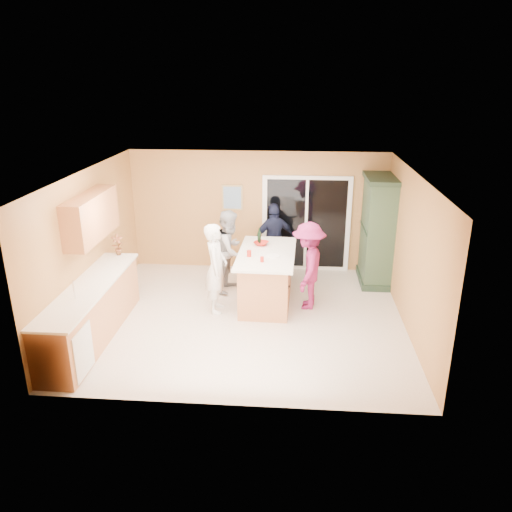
# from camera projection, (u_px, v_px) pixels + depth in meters

# --- Properties ---
(floor) EXTENTS (5.50, 5.50, 0.00)m
(floor) POSITION_uv_depth(u_px,v_px,m) (247.00, 318.00, 8.92)
(floor) COLOR beige
(floor) RESTS_ON ground
(ceiling) EXTENTS (5.50, 5.00, 0.10)m
(ceiling) POSITION_uv_depth(u_px,v_px,m) (246.00, 173.00, 8.02)
(ceiling) COLOR white
(ceiling) RESTS_ON wall_back
(wall_back) EXTENTS (5.50, 0.10, 2.60)m
(wall_back) POSITION_uv_depth(u_px,v_px,m) (258.00, 211.00, 10.81)
(wall_back) COLOR #DDA65B
(wall_back) RESTS_ON ground
(wall_front) EXTENTS (5.50, 0.10, 2.60)m
(wall_front) POSITION_uv_depth(u_px,v_px,m) (227.00, 317.00, 6.13)
(wall_front) COLOR #DDA65B
(wall_front) RESTS_ON ground
(wall_left) EXTENTS (0.10, 5.00, 2.60)m
(wall_left) POSITION_uv_depth(u_px,v_px,m) (90.00, 245.00, 8.68)
(wall_left) COLOR #DDA65B
(wall_left) RESTS_ON ground
(wall_right) EXTENTS (0.10, 5.00, 2.60)m
(wall_right) POSITION_uv_depth(u_px,v_px,m) (412.00, 254.00, 8.27)
(wall_right) COLOR #DDA65B
(wall_right) RESTS_ON ground
(left_cabinet_run) EXTENTS (0.65, 3.05, 1.24)m
(left_cabinet_run) POSITION_uv_depth(u_px,v_px,m) (88.00, 317.00, 7.96)
(left_cabinet_run) COLOR #C47D4C
(left_cabinet_run) RESTS_ON floor
(upper_cabinets) EXTENTS (0.35, 1.60, 0.75)m
(upper_cabinets) POSITION_uv_depth(u_px,v_px,m) (91.00, 217.00, 8.28)
(upper_cabinets) COLOR #C47D4C
(upper_cabinets) RESTS_ON wall_left
(sliding_door) EXTENTS (1.90, 0.07, 2.10)m
(sliding_door) POSITION_uv_depth(u_px,v_px,m) (306.00, 224.00, 10.79)
(sliding_door) COLOR white
(sliding_door) RESTS_ON floor
(framed_picture) EXTENTS (0.46, 0.04, 0.56)m
(framed_picture) POSITION_uv_depth(u_px,v_px,m) (232.00, 198.00, 10.73)
(framed_picture) COLOR #A18550
(framed_picture) RESTS_ON wall_back
(kitchen_island) EXTENTS (1.09, 1.94, 1.00)m
(kitchen_island) POSITION_uv_depth(u_px,v_px,m) (266.00, 279.00, 9.39)
(kitchen_island) COLOR #C47D4C
(kitchen_island) RESTS_ON floor
(green_hutch) EXTENTS (0.64, 1.21, 2.22)m
(green_hutch) POSITION_uv_depth(u_px,v_px,m) (378.00, 232.00, 10.14)
(green_hutch) COLOR #203525
(green_hutch) RESTS_ON floor
(woman_white) EXTENTS (0.42, 0.62, 1.66)m
(woman_white) POSITION_uv_depth(u_px,v_px,m) (216.00, 268.00, 8.94)
(woman_white) COLOR white
(woman_white) RESTS_ON floor
(woman_grey) EXTENTS (0.80, 0.93, 1.64)m
(woman_grey) POSITION_uv_depth(u_px,v_px,m) (230.00, 251.00, 9.84)
(woman_grey) COLOR #ADADB0
(woman_grey) RESTS_ON floor
(woman_navy) EXTENTS (1.01, 0.71, 1.58)m
(woman_navy) POSITION_uv_depth(u_px,v_px,m) (274.00, 240.00, 10.58)
(woman_navy) COLOR #171E34
(woman_navy) RESTS_ON floor
(woman_magenta) EXTENTS (0.75, 1.13, 1.63)m
(woman_magenta) POSITION_uv_depth(u_px,v_px,m) (308.00, 266.00, 9.08)
(woman_magenta) COLOR #8F1F59
(woman_magenta) RESTS_ON floor
(serving_bowl) EXTENTS (0.36, 0.36, 0.07)m
(serving_bowl) POSITION_uv_depth(u_px,v_px,m) (261.00, 243.00, 9.59)
(serving_bowl) COLOR red
(serving_bowl) RESTS_ON kitchen_island
(tulip_vase) EXTENTS (0.25, 0.21, 0.41)m
(tulip_vase) POSITION_uv_depth(u_px,v_px,m) (118.00, 245.00, 9.20)
(tulip_vase) COLOR red
(tulip_vase) RESTS_ON left_cabinet_run
(tumbler_near) EXTENTS (0.09, 0.09, 0.12)m
(tumbler_near) POSITION_uv_depth(u_px,v_px,m) (249.00, 253.00, 8.99)
(tumbler_near) COLOR red
(tumbler_near) RESTS_ON kitchen_island
(tumbler_far) EXTENTS (0.09, 0.09, 0.10)m
(tumbler_far) POSITION_uv_depth(u_px,v_px,m) (262.00, 259.00, 8.73)
(tumbler_far) COLOR red
(tumbler_far) RESTS_ON kitchen_island
(wine_bottle) EXTENTS (0.07, 0.07, 0.31)m
(wine_bottle) POSITION_uv_depth(u_px,v_px,m) (259.00, 237.00, 9.67)
(wine_bottle) COLOR black
(wine_bottle) RESTS_ON kitchen_island
(white_plate) EXTENTS (0.25, 0.25, 0.02)m
(white_plate) POSITION_uv_depth(u_px,v_px,m) (273.00, 256.00, 9.02)
(white_plate) COLOR white
(white_plate) RESTS_ON kitchen_island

